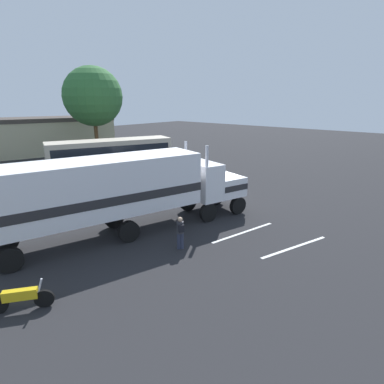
# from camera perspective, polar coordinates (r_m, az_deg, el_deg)

# --- Properties ---
(ground_plane) EXTENTS (120.00, 120.00, 0.00)m
(ground_plane) POSITION_cam_1_polar(r_m,az_deg,el_deg) (20.81, 4.80, -2.77)
(ground_plane) COLOR #232326
(lane_stripe_near) EXTENTS (4.32, 1.17, 0.01)m
(lane_stripe_near) POSITION_cam_1_polar(r_m,az_deg,el_deg) (17.12, 9.47, -7.37)
(lane_stripe_near) COLOR silver
(lane_stripe_near) RESTS_ON ground_plane
(lane_stripe_mid) EXTENTS (4.23, 1.53, 0.01)m
(lane_stripe_mid) POSITION_cam_1_polar(r_m,az_deg,el_deg) (16.14, 18.44, -9.62)
(lane_stripe_mid) COLOR silver
(lane_stripe_mid) RESTS_ON ground_plane
(semi_truck) EXTENTS (14.29, 6.36, 4.50)m
(semi_truck) POSITION_cam_1_polar(r_m,az_deg,el_deg) (16.35, -13.08, 0.65)
(semi_truck) COLOR white
(semi_truck) RESTS_ON ground_plane
(person_bystander) EXTENTS (0.43, 0.48, 1.63)m
(person_bystander) POSITION_cam_1_polar(r_m,az_deg,el_deg) (14.82, -2.16, -7.32)
(person_bystander) COLOR #2D3347
(person_bystander) RESTS_ON ground_plane
(parked_bus) EXTENTS (11.17, 6.41, 3.40)m
(parked_bus) POSITION_cam_1_polar(r_m,az_deg,el_deg) (29.56, -14.70, 6.74)
(parked_bus) COLOR #BFB29E
(parked_bus) RESTS_ON ground_plane
(motorcycle) EXTENTS (1.78, 1.31, 1.12)m
(motorcycle) POSITION_cam_1_polar(r_m,az_deg,el_deg) (12.50, -28.99, -16.70)
(motorcycle) COLOR black
(motorcycle) RESTS_ON ground_plane
(tree_left) EXTENTS (6.67, 6.67, 10.56)m
(tree_left) POSITION_cam_1_polar(r_m,az_deg,el_deg) (38.47, -17.80, 16.42)
(tree_left) COLOR brown
(tree_left) RESTS_ON ground_plane
(building_backdrop) EXTENTS (17.07, 10.26, 4.66)m
(building_backdrop) POSITION_cam_1_polar(r_m,az_deg,el_deg) (45.51, -24.98, 9.69)
(building_backdrop) COLOR #B7AD8C
(building_backdrop) RESTS_ON ground_plane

